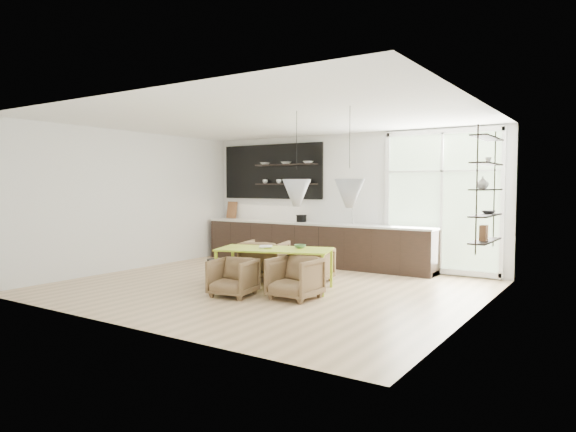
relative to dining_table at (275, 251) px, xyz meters
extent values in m
cube|color=#DCB88C|center=(-0.22, 0.04, -0.65)|extent=(7.00, 6.00, 0.01)
cube|color=white|center=(-0.22, 3.04, 0.80)|extent=(7.00, 0.02, 2.90)
cube|color=white|center=(-3.72, 0.04, 0.80)|extent=(0.02, 6.00, 2.90)
cube|color=white|center=(3.28, 0.04, 0.80)|extent=(0.02, 6.00, 2.90)
cube|color=white|center=(-0.22, 0.04, 2.25)|extent=(7.00, 6.00, 0.01)
cube|color=#B2D1A5|center=(1.93, 3.01, 0.80)|extent=(2.20, 0.02, 2.70)
cube|color=silver|center=(1.93, 2.98, 0.80)|extent=(2.30, 0.08, 2.80)
cone|color=#B7BCC5|center=(0.73, -0.46, 1.00)|extent=(0.44, 0.44, 0.42)
cone|color=#B7BCC5|center=(1.63, -0.46, 1.00)|extent=(0.44, 0.44, 0.42)
cylinder|color=black|center=(0.73, -0.46, 1.81)|extent=(0.01, 0.01, 0.89)
cylinder|color=black|center=(1.63, -0.46, 1.81)|extent=(0.01, 0.01, 0.89)
cube|color=black|center=(-0.82, 2.71, -0.20)|extent=(5.50, 0.65, 0.90)
cube|color=beige|center=(-0.82, 2.71, 0.27)|extent=(5.54, 0.69, 0.04)
cube|color=white|center=(-0.82, 3.03, 0.55)|extent=(5.50, 0.02, 0.55)
cube|color=black|center=(-2.17, 3.00, 1.45)|extent=(2.80, 0.06, 1.30)
cube|color=black|center=(-1.67, 2.86, 1.60)|extent=(1.60, 0.28, 0.03)
cube|color=black|center=(-1.67, 2.86, 1.15)|extent=(1.60, 0.28, 0.03)
cube|color=brown|center=(-3.37, 2.94, 0.50)|extent=(0.30, 0.10, 0.42)
cylinder|color=silver|center=(0.08, 2.81, 0.47)|extent=(0.02, 0.02, 0.40)
imported|color=white|center=(-2.27, 2.86, 1.64)|extent=(0.22, 0.22, 0.05)
imported|color=white|center=(-1.67, 2.86, 1.64)|extent=(0.22, 0.22, 0.05)
imported|color=white|center=(-1.07, 2.86, 1.64)|extent=(0.22, 0.22, 0.05)
imported|color=white|center=(-2.27, 2.86, 1.22)|extent=(0.12, 0.12, 0.10)
imported|color=white|center=(-1.87, 2.86, 1.22)|extent=(0.12, 0.12, 0.10)
imported|color=white|center=(-1.47, 2.86, 1.22)|extent=(0.12, 0.12, 0.10)
imported|color=white|center=(-1.07, 2.86, 1.22)|extent=(0.12, 0.12, 0.10)
cylinder|color=black|center=(-1.19, 2.77, 0.36)|extent=(0.23, 0.23, 0.14)
cube|color=black|center=(3.14, 0.64, 1.05)|extent=(0.02, 0.02, 1.90)
cube|color=black|center=(3.14, 1.84, 1.05)|extent=(0.02, 0.02, 1.90)
cube|color=black|center=(3.14, 1.24, 0.25)|extent=(0.26, 1.20, 0.02)
cube|color=black|center=(3.14, 1.24, 0.65)|extent=(0.26, 1.20, 0.02)
cube|color=black|center=(3.14, 1.24, 1.05)|extent=(0.26, 1.20, 0.02)
cube|color=black|center=(3.14, 1.24, 1.45)|extent=(0.26, 1.20, 0.03)
cube|color=black|center=(3.14, 1.24, 1.85)|extent=(0.26, 1.20, 0.03)
imported|color=white|center=(3.14, 0.99, 1.16)|extent=(0.18, 0.18, 0.19)
imported|color=#333338|center=(3.14, 1.44, 0.69)|extent=(0.22, 0.22, 0.05)
imported|color=white|center=(3.14, 1.34, 1.51)|extent=(0.10, 0.10, 0.09)
cube|color=brown|center=(3.14, 1.14, 0.38)|extent=(0.10, 0.18, 0.24)
cube|color=#B2D225|center=(0.00, 0.00, 0.03)|extent=(2.08, 1.41, 0.03)
cube|color=#B2D225|center=(-0.74, -0.65, -0.31)|extent=(0.05, 0.05, 0.67)
cube|color=#B2D225|center=(-0.98, 0.08, -0.31)|extent=(0.05, 0.05, 0.67)
cube|color=#B2D225|center=(0.98, -0.08, -0.31)|extent=(0.05, 0.05, 0.67)
cube|color=#B2D225|center=(0.74, 0.65, -0.31)|extent=(0.05, 0.05, 0.67)
imported|color=brown|center=(-0.68, 0.64, -0.28)|extent=(0.98, 0.99, 0.73)
imported|color=brown|center=(0.21, 0.90, -0.33)|extent=(0.75, 0.77, 0.63)
imported|color=brown|center=(-0.23, -0.83, -0.35)|extent=(0.74, 0.76, 0.60)
imported|color=brown|center=(0.70, -0.45, -0.32)|extent=(0.72, 0.74, 0.66)
cylinder|color=black|center=(-1.16, -0.17, -0.22)|extent=(0.33, 0.33, 0.02)
cylinder|color=black|center=(-1.16, -0.17, -0.52)|extent=(0.35, 0.35, 0.02)
cylinder|color=black|center=(-1.01, -0.22, -0.43)|extent=(0.01, 0.01, 0.43)
cylinder|color=black|center=(-1.12, -0.03, -0.43)|extent=(0.01, 0.01, 0.43)
cylinder|color=black|center=(-1.31, -0.13, -0.43)|extent=(0.01, 0.01, 0.43)
cylinder|color=black|center=(-1.21, -0.32, -0.43)|extent=(0.01, 0.01, 0.43)
imported|color=white|center=(-0.30, -0.03, 0.06)|extent=(0.35, 0.37, 0.03)
imported|color=#487348|center=(0.33, 0.28, 0.08)|extent=(0.26, 0.26, 0.06)
camera|label=1|loc=(4.95, -7.11, 1.11)|focal=32.00mm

